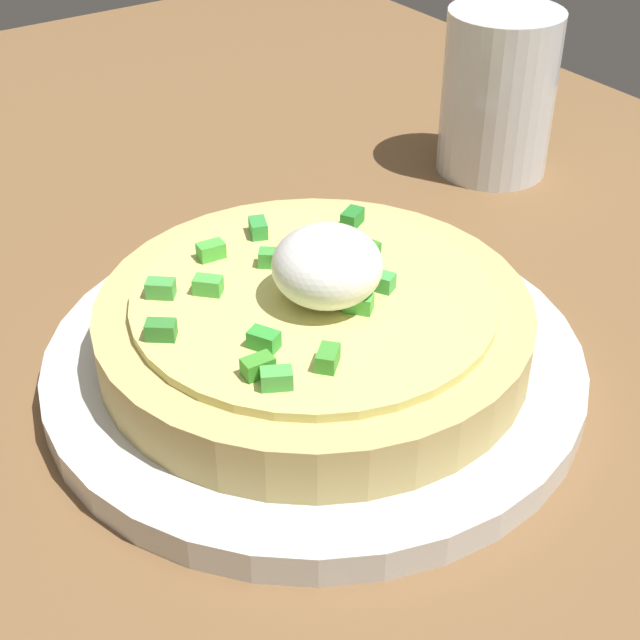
% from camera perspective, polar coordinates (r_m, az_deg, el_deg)
% --- Properties ---
extents(dining_table, '(1.19, 0.77, 0.03)m').
position_cam_1_polar(dining_table, '(0.48, 2.37, -3.74)').
color(dining_table, brown).
rests_on(dining_table, ground).
extents(plate, '(0.26, 0.26, 0.02)m').
position_cam_1_polar(plate, '(0.45, 0.00, -2.88)').
color(plate, silver).
rests_on(plate, dining_table).
extents(pizza, '(0.20, 0.20, 0.07)m').
position_cam_1_polar(pizza, '(0.44, 0.00, -0.25)').
color(pizza, tan).
rests_on(pizza, plate).
extents(cup_near, '(0.07, 0.07, 0.11)m').
position_cam_1_polar(cup_near, '(0.64, 10.71, 13.14)').
color(cup_near, silver).
rests_on(cup_near, dining_table).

